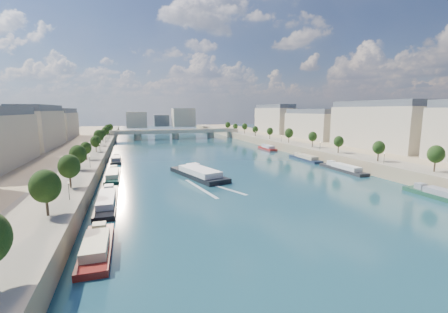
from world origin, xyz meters
TOP-DOWN VIEW (x-y plane):
  - ground at (0.00, 100.00)m, footprint 700.00×700.00m
  - quay_left at (-72.00, 100.00)m, footprint 44.00×520.00m
  - quay_right at (72.00, 100.00)m, footprint 44.00×520.00m
  - pave_left at (-57.00, 100.00)m, footprint 14.00×520.00m
  - pave_right at (57.00, 100.00)m, footprint 14.00×520.00m
  - trees_left at (-55.00, 102.00)m, footprint 4.80×268.80m
  - trees_right at (55.00, 110.00)m, footprint 4.80×268.80m
  - lamps_left at (-52.50, 90.00)m, footprint 0.36×200.36m
  - lamps_right at (52.50, 105.00)m, footprint 0.36×200.36m
  - buildings_left at (-85.00, 112.00)m, footprint 16.00×226.00m
  - buildings_right at (85.00, 112.00)m, footprint 16.00×226.00m
  - skyline at (3.19, 319.52)m, footprint 79.00×42.00m
  - bridge at (0.00, 220.15)m, footprint 112.00×12.00m
  - tour_barge at (-14.56, 65.97)m, footprint 17.43×32.80m
  - wake at (-14.56, 49.47)m, footprint 14.73×25.86m
  - moored_barges_left at (-45.50, 44.33)m, footprint 5.00×154.59m
  - moored_barges_right at (45.50, 71.60)m, footprint 5.00×132.59m

SIDE VIEW (x-z plane):
  - ground at x=0.00m, z-range 0.00..0.00m
  - wake at x=-14.56m, z-range 0.00..0.04m
  - moored_barges_right at x=45.50m, z-range -0.96..2.64m
  - moored_barges_left at x=-45.50m, z-range -0.96..2.64m
  - tour_barge at x=-14.56m, z-range -0.88..3.40m
  - quay_left at x=-72.00m, z-range 0.00..5.00m
  - quay_right at x=72.00m, z-range 0.00..5.00m
  - pave_left at x=-57.00m, z-range 5.00..5.10m
  - pave_right at x=57.00m, z-range 5.00..5.10m
  - bridge at x=0.00m, z-range 1.01..9.16m
  - lamps_left at x=-52.50m, z-range 5.64..9.92m
  - lamps_right at x=52.50m, z-range 5.64..9.92m
  - trees_left at x=-55.00m, z-range 6.35..14.61m
  - trees_right at x=55.00m, z-range 6.35..14.61m
  - skyline at x=3.19m, z-range 3.66..25.66m
  - buildings_left at x=-85.00m, z-range 4.85..28.05m
  - buildings_right at x=85.00m, z-range 4.85..28.05m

